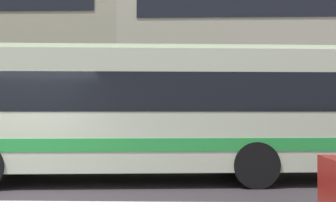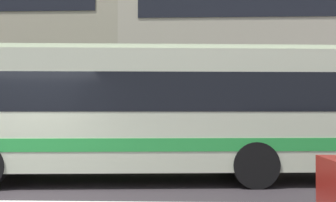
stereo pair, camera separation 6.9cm
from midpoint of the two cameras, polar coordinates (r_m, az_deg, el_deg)
The scene contains 5 objects.
ground_plane at distance 8.10m, azimuth -20.89°, elevation -13.17°, with size 160.00×160.00×0.00m, color #312B2E.
lane_centre_line at distance 8.09m, azimuth -20.89°, elevation -13.14°, with size 60.00×0.16×0.01m, color silver.
hedge_row_far at distance 14.98m, azimuth -21.99°, elevation -5.48°, with size 13.49×1.10×1.12m, color #316426.
apartment_block_right at distance 25.40m, azimuth 22.27°, elevation 8.92°, with size 23.21×10.43×12.29m.
transit_bus at distance 9.83m, azimuth 6.56°, elevation -1.04°, with size 12.21×3.29×3.12m.
Camera 2 is at (3.10, -7.30, 1.67)m, focal length 43.10 mm.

